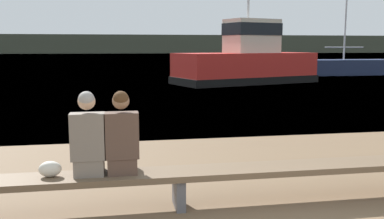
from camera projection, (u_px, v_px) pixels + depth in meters
The scene contains 8 objects.
water_surface at pixel (122, 53), 126.63m from camera, with size 240.00×240.00×0.00m, color #426B8E.
far_shoreline at pixel (122, 44), 126.38m from camera, with size 600.00×12.00×5.32m, color #424738.
bench_main at pixel (179, 177), 5.58m from camera, with size 8.71×0.54×0.49m.
person_left at pixel (88, 140), 5.31m from camera, with size 0.42×0.43×1.07m.
person_right at pixel (122, 139), 5.38m from camera, with size 0.42×0.42×1.06m.
shopping_bag at pixel (50, 169), 5.30m from camera, with size 0.28×0.17×0.20m.
tugboat_red at pixel (247, 63), 24.45m from camera, with size 8.83×5.64×6.63m.
moored_sailboat at pixel (347, 67), 31.32m from camera, with size 6.74×2.07×8.68m.
Camera 1 is at (-1.92, -2.90, 2.10)m, focal length 40.00 mm.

